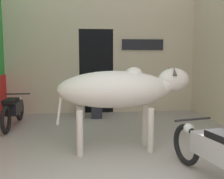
# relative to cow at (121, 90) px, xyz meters

# --- Properties ---
(wall_back_with_doorway) EXTENTS (5.39, 0.93, 4.01)m
(wall_back_with_doorway) POSITION_rel_cow_xyz_m (-0.17, 3.39, 0.72)
(wall_back_with_doorway) COLOR beige
(wall_back_with_doorway) RESTS_ON ground_plane
(cow) EXTENTS (2.29, 0.74, 1.43)m
(cow) POSITION_rel_cow_xyz_m (0.00, 0.00, 0.00)
(cow) COLOR beige
(cow) RESTS_ON ground_plane
(motorcycle_near) EXTENTS (0.65, 1.86, 0.73)m
(motorcycle_near) POSITION_rel_cow_xyz_m (1.02, -1.35, -0.63)
(motorcycle_near) COLOR black
(motorcycle_near) RESTS_ON ground_plane
(motorcycle_far) EXTENTS (0.58, 1.78, 0.71)m
(motorcycle_far) POSITION_rel_cow_xyz_m (-2.26, 1.78, -0.65)
(motorcycle_far) COLOR black
(motorcycle_far) RESTS_ON ground_plane
(shopkeeper_seated) EXTENTS (0.40, 0.34, 1.22)m
(shopkeeper_seated) POSITION_rel_cow_xyz_m (-0.31, 2.52, -0.41)
(shopkeeper_seated) COLOR #282833
(shopkeeper_seated) RESTS_ON ground_plane
(plastic_stool) EXTENTS (0.34, 0.34, 0.40)m
(plastic_stool) POSITION_rel_cow_xyz_m (-0.74, 2.58, -0.83)
(plastic_stool) COLOR beige
(plastic_stool) RESTS_ON ground_plane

